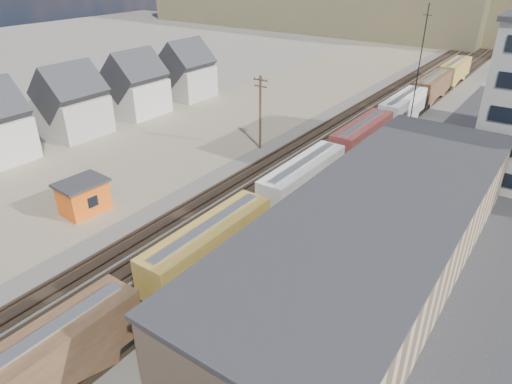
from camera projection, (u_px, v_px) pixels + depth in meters
The scene contains 10 objects.
ballast_bed at pixel (342, 144), 64.07m from camera, with size 18.00×200.00×0.06m, color #4C4742.
dirt_yard at pixel (188, 135), 67.10m from camera, with size 24.00×180.00×0.03m, color #786552.
asphalt_lot at pixel (488, 244), 41.99m from camera, with size 26.00×120.00×0.04m, color #232326.
rail_tracks at pixel (339, 142), 64.32m from camera, with size 11.40×200.00×0.24m.
freight_train at pixel (336, 155), 53.52m from camera, with size 3.00×119.74×4.46m.
warehouse at pixel (379, 236), 36.67m from camera, with size 12.40×40.40×7.25m.
utility_pole_north at pixel (260, 111), 60.19m from camera, with size 2.20×0.32×10.00m.
radio_mast at pixel (418, 71), 63.99m from camera, with size 1.20×0.16×18.00m.
townhouse_row at pixel (33, 116), 61.42m from camera, with size 8.15×68.16×10.47m.
maintenance_shed at pixel (83, 196), 46.55m from camera, with size 3.94×4.96×3.49m.
Camera 1 is at (24.73, -5.85, 23.86)m, focal length 32.00 mm.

